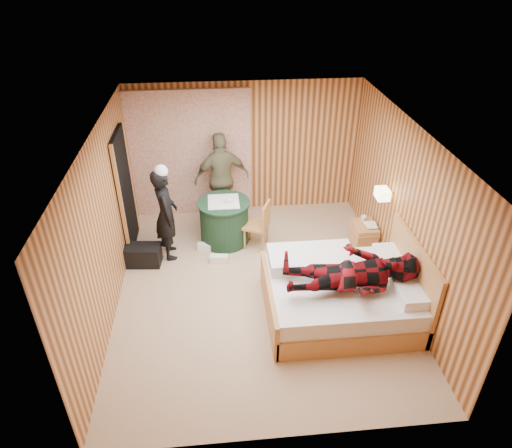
{
  "coord_description": "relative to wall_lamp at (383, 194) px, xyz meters",
  "views": [
    {
      "loc": [
        -0.56,
        -5.4,
        4.55
      ],
      "look_at": [
        -0.02,
        0.17,
        1.05
      ],
      "focal_mm": 32.0,
      "sensor_mm": 36.0,
      "label": 1
    }
  ],
  "objects": [
    {
      "name": "floor",
      "position": [
        -1.92,
        -0.45,
        -1.3
      ],
      "size": [
        4.2,
        5.0,
        0.01
      ],
      "primitive_type": "cube",
      "color": "tan",
      "rests_on": "ground"
    },
    {
      "name": "ceiling",
      "position": [
        -1.92,
        -0.45,
        1.2
      ],
      "size": [
        4.2,
        5.0,
        0.01
      ],
      "primitive_type": "cube",
      "color": "silver",
      "rests_on": "wall_back"
    },
    {
      "name": "wall_back",
      "position": [
        -1.92,
        2.05,
        -0.05
      ],
      "size": [
        4.2,
        0.02,
        2.5
      ],
      "primitive_type": "cube",
      "color": "#E19656",
      "rests_on": "floor"
    },
    {
      "name": "wall_left",
      "position": [
        -4.02,
        -0.45,
        -0.05
      ],
      "size": [
        0.02,
        5.0,
        2.5
      ],
      "primitive_type": "cube",
      "color": "#E19656",
      "rests_on": "floor"
    },
    {
      "name": "wall_right",
      "position": [
        0.18,
        -0.45,
        -0.05
      ],
      "size": [
        0.02,
        5.0,
        2.5
      ],
      "primitive_type": "cube",
      "color": "#E19656",
      "rests_on": "floor"
    },
    {
      "name": "curtain",
      "position": [
        -2.92,
        1.98,
        -0.1
      ],
      "size": [
        2.2,
        0.08,
        2.4
      ],
      "primitive_type": "cube",
      "color": "beige",
      "rests_on": "floor"
    },
    {
      "name": "doorway",
      "position": [
        -3.98,
        0.95,
        -0.28
      ],
      "size": [
        0.06,
        0.9,
        2.05
      ],
      "primitive_type": "cube",
      "color": "black",
      "rests_on": "floor"
    },
    {
      "name": "wall_lamp",
      "position": [
        0.0,
        0.0,
        0.0
      ],
      "size": [
        0.26,
        0.24,
        0.16
      ],
      "color": "gold",
      "rests_on": "wall_right"
    },
    {
      "name": "bed",
      "position": [
        -0.8,
        -1.08,
        -0.97
      ],
      "size": [
        2.08,
        1.64,
        1.13
      ],
      "color": "tan",
      "rests_on": "floor"
    },
    {
      "name": "nightstand",
      "position": [
        -0.04,
        0.4,
        -1.04
      ],
      "size": [
        0.38,
        0.52,
        0.5
      ],
      "color": "tan",
      "rests_on": "floor"
    },
    {
      "name": "round_table",
      "position": [
        -2.38,
        0.9,
        -0.9
      ],
      "size": [
        0.9,
        0.9,
        0.8
      ],
      "color": "#1C3C25",
      "rests_on": "floor"
    },
    {
      "name": "chair_far",
      "position": [
        -2.39,
        1.61,
        -0.76
      ],
      "size": [
        0.43,
        0.43,
        0.93
      ],
      "rotation": [
        0.0,
        0.0,
        0.03
      ],
      "color": "tan",
      "rests_on": "floor"
    },
    {
      "name": "chair_near",
      "position": [
        -1.78,
        0.65,
        -0.8
      ],
      "size": [
        0.51,
        0.51,
        0.87
      ],
      "rotation": [
        0.0,
        0.0,
        -1.96
      ],
      "color": "tan",
      "rests_on": "floor"
    },
    {
      "name": "duffel_bag",
      "position": [
        -3.76,
        0.34,
        -1.13
      ],
      "size": [
        0.64,
        0.38,
        0.34
      ],
      "primitive_type": "cube",
      "rotation": [
        0.0,
        0.0,
        -0.09
      ],
      "color": "black",
      "rests_on": "floor"
    },
    {
      "name": "sneaker_left",
      "position": [
        -2.73,
        0.65,
        -1.24
      ],
      "size": [
        0.29,
        0.16,
        0.12
      ],
      "primitive_type": "cube",
      "rotation": [
        0.0,
        0.0,
        -0.18
      ],
      "color": "white",
      "rests_on": "floor"
    },
    {
      "name": "sneaker_right",
      "position": [
        -2.51,
        0.27,
        -1.24
      ],
      "size": [
        0.3,
        0.15,
        0.13
      ],
      "primitive_type": "cube",
      "rotation": [
        0.0,
        0.0,
        -0.12
      ],
      "color": "white",
      "rests_on": "floor"
    },
    {
      "name": "woman_standing",
      "position": [
        -3.32,
        0.57,
        -0.51
      ],
      "size": [
        0.47,
        0.63,
        1.58
      ],
      "primitive_type": "imported",
      "rotation": [
        0.0,
        0.0,
        1.75
      ],
      "color": "black",
      "rests_on": "floor"
    },
    {
      "name": "man_at_table",
      "position": [
        -2.38,
        1.65,
        -0.44
      ],
      "size": [
        1.07,
        0.6,
        1.72
      ],
      "primitive_type": "imported",
      "rotation": [
        0.0,
        0.0,
        3.33
      ],
      "color": "#726E4C",
      "rests_on": "floor"
    },
    {
      "name": "man_on_bed",
      "position": [
        -0.77,
        -1.31,
        -0.31
      ],
      "size": [
        0.86,
        0.67,
        1.77
      ],
      "primitive_type": "imported",
      "rotation": [
        0.0,
        1.57,
        0.0
      ],
      "color": "maroon",
      "rests_on": "bed"
    },
    {
      "name": "book_lower",
      "position": [
        -0.04,
        0.35,
        -0.79
      ],
      "size": [
        0.21,
        0.25,
        0.02
      ],
      "primitive_type": "imported",
      "rotation": [
        0.0,
        0.0,
        0.23
      ],
      "color": "white",
      "rests_on": "nightstand"
    },
    {
      "name": "book_upper",
      "position": [
        -0.04,
        0.35,
        -0.77
      ],
      "size": [
        0.2,
        0.25,
        0.02
      ],
      "primitive_type": "imported",
      "rotation": [
        0.0,
        0.0,
        -0.18
      ],
      "color": "white",
      "rests_on": "nightstand"
    },
    {
      "name": "cup_nightstand",
      "position": [
        -0.04,
        0.53,
        -0.76
      ],
      "size": [
        0.13,
        0.13,
        0.09
      ],
      "primitive_type": "imported",
      "rotation": [
        0.0,
        0.0,
        -0.41
      ],
      "color": "white",
      "rests_on": "nightstand"
    },
    {
      "name": "cup_table",
      "position": [
        -2.28,
        0.85,
        -0.45
      ],
      "size": [
        0.16,
        0.16,
        0.1
      ],
      "primitive_type": "imported",
      "rotation": [
        0.0,
        0.0,
        0.33
      ],
      "color": "white",
      "rests_on": "round_table"
    }
  ]
}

